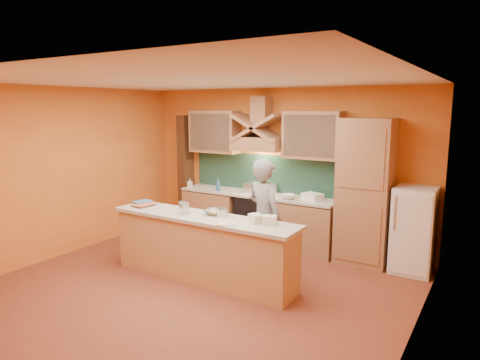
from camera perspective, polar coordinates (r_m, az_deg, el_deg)
The scene contains 36 objects.
floor at distance 6.11m, azimuth -5.81°, elevation -14.13°, with size 5.50×5.00×0.01m, color brown.
ceiling at distance 5.60m, azimuth -6.31°, elevation 13.09°, with size 5.50×5.00×0.01m, color white.
wall_back at distance 7.79m, azimuth 5.27°, elevation 1.81°, with size 5.50×0.02×2.80m, color orange.
wall_front at distance 4.07m, azimuth -28.26°, elevation -6.61°, with size 5.50×0.02×2.80m, color orange.
wall_left at distance 7.67m, azimuth -22.53°, elevation 0.99°, with size 0.02×5.00×2.80m, color orange.
wall_right at distance 4.59m, azimuth 22.34°, elevation -4.43°, with size 0.02×5.00×2.80m, color orange.
base_cabinet_left at distance 8.35m, azimuth -3.48°, elevation -4.41°, with size 1.10×0.60×0.86m, color #A9744D.
base_cabinet_right at distance 7.46m, azimuth 8.62°, elevation -6.24°, with size 1.10×0.60×0.86m, color #A9744D.
counter_top at distance 7.75m, azimuth 2.24°, elevation -1.94°, with size 3.00×0.62×0.04m, color beige.
stove at distance 7.86m, azimuth 2.22°, elevation -5.16°, with size 0.60×0.58×0.90m, color black.
backsplash at distance 7.94m, azimuth 3.27°, elevation 0.89°, with size 3.00×0.03×0.70m, color #1B3B2E.
range_hood at distance 7.66m, azimuth 2.47°, elevation 4.87°, with size 0.92×0.50×0.24m, color #A9744D.
hood_chimney at distance 7.73m, azimuth 2.87°, elevation 9.22°, with size 0.30×0.30×0.50m, color #A9744D.
upper_cabinet_left at distance 8.25m, azimuth -3.37°, elevation 6.46°, with size 1.00×0.35×0.80m, color #A9744D.
upper_cabinet_right at distance 7.29m, azimuth 9.68°, elevation 5.92°, with size 1.00×0.35×0.80m, color #A9744D.
pantry_column at distance 6.97m, azimuth 16.34°, elevation -1.55°, with size 0.80×0.60×2.30m, color #A9744D.
fridge at distance 6.93m, azimuth 22.15°, elevation -6.19°, with size 0.58×0.60×1.30m, color white.
trim_column_left at distance 8.80m, azimuth -7.22°, elevation 1.04°, with size 0.20×0.30×2.30m, color #472816.
island_body at distance 6.23m, azimuth -4.92°, elevation -9.29°, with size 2.80×0.55×0.88m, color tan.
island_top at distance 6.09m, azimuth -4.98°, elevation -5.02°, with size 2.90×0.62×0.05m, color beige.
person at distance 6.23m, azimuth 3.28°, elevation -5.08°, with size 0.64×0.42×1.75m, color gray.
pot_large at distance 7.84m, azimuth 1.20°, elevation -1.14°, with size 0.21×0.21×0.18m, color silver.
pot_small at distance 7.70m, azimuth 2.52°, elevation -1.46°, with size 0.19×0.19×0.15m, color silver.
soap_bottle_a at distance 8.38m, azimuth -6.70°, elevation -0.40°, with size 0.08×0.08×0.17m, color white.
soap_bottle_b at distance 7.96m, azimuth -2.95°, elevation -0.58°, with size 0.10×0.10×0.25m, color #2E5A81.
bowl_back at distance 7.32m, azimuth 6.31°, elevation -2.21°, with size 0.25×0.25×0.08m, color white.
dish_rack at distance 7.31m, azimuth 9.64°, elevation -2.18°, with size 0.31×0.24×0.11m, color white.
book_lower at distance 6.91m, azimuth -13.33°, elevation -3.12°, with size 0.25×0.34×0.03m, color #B35A40.
book_upper at distance 7.07m, azimuth -13.26°, elevation -2.69°, with size 0.20×0.27×0.02m, color teal.
jar_large at distance 6.20m, azimuth -7.45°, elevation -3.79°, with size 0.14×0.14×0.16m, color white.
jar_small at distance 6.40m, azimuth -7.68°, elevation -3.48°, with size 0.11×0.11×0.14m, color white.
kitchen_scale at distance 6.01m, azimuth -2.39°, elevation -4.42°, with size 0.12×0.12×0.10m, color silver.
mixing_bowl at distance 6.13m, azimuth -3.38°, elevation -4.30°, with size 0.29×0.29×0.07m, color white.
cloth at distance 5.63m, azimuth -1.77°, elevation -5.85°, with size 0.24×0.18×0.02m, color beige.
grocery_bag_a at distance 5.63m, azimuth 3.98°, elevation -5.36°, with size 0.18×0.14×0.12m, color beige.
grocery_bag_b at distance 5.69m, azimuth 2.17°, elevation -5.17°, with size 0.19×0.15×0.12m, color beige.
Camera 1 is at (3.43, -4.41, 2.46)m, focal length 32.00 mm.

